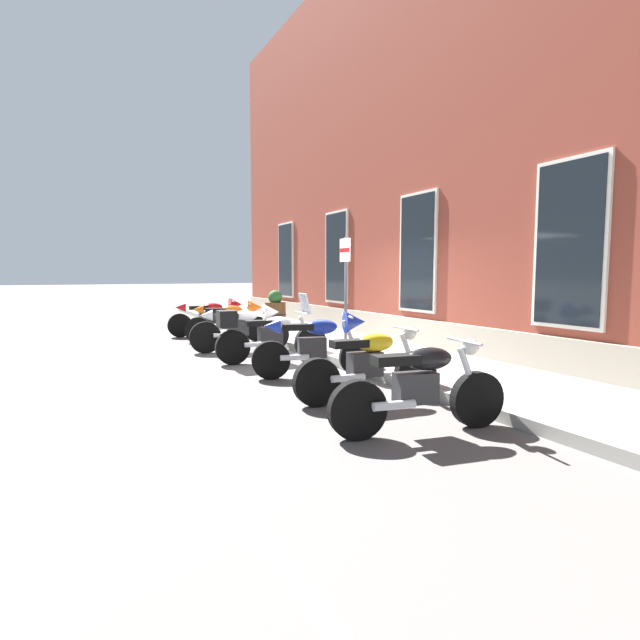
{
  "coord_description": "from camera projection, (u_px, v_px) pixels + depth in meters",
  "views": [
    {
      "loc": [
        8.63,
        -4.24,
        1.67
      ],
      "look_at": [
        -0.09,
        0.13,
        0.75
      ],
      "focal_mm": 28.11,
      "sensor_mm": 36.0,
      "label": 1
    }
  ],
  "objects": [
    {
      "name": "motorcycle_yellow_naked",
      "position": [
        370.0,
        365.0,
        6.53
      ],
      "size": [
        0.62,
        2.07,
        0.95
      ],
      "color": "black",
      "rests_on": "ground_plane"
    },
    {
      "name": "parking_sign",
      "position": [
        345.0,
        277.0,
        9.64
      ],
      "size": [
        0.36,
        0.07,
        2.21
      ],
      "color": "#4C4C51",
      "rests_on": "sidewalk"
    },
    {
      "name": "motorcycle_blue_sport",
      "position": [
        320.0,
        342.0,
        7.99
      ],
      "size": [
        0.77,
        1.99,
        1.06
      ],
      "color": "black",
      "rests_on": "ground_plane"
    },
    {
      "name": "ground_plane",
      "position": [
        316.0,
        359.0,
        9.73
      ],
      "size": [
        140.0,
        140.0,
        0.0
      ],
      "primitive_type": "plane",
      "color": "#565451"
    },
    {
      "name": "motorcycle_red_sport",
      "position": [
        213.0,
        315.0,
        13.32
      ],
      "size": [
        0.62,
        2.16,
        1.0
      ],
      "color": "black",
      "rests_on": "ground_plane"
    },
    {
      "name": "lane_stripe",
      "position": [
        143.0,
        374.0,
        8.3
      ],
      "size": [
        27.66,
        0.12,
        0.01
      ],
      "primitive_type": "cube",
      "color": "silver",
      "rests_on": "ground_plane"
    },
    {
      "name": "motorcycle_orange_sport",
      "position": [
        231.0,
        319.0,
        12.08
      ],
      "size": [
        0.83,
        1.97,
        1.02
      ],
      "color": "black",
      "rests_on": "ground_plane"
    },
    {
      "name": "sidewalk",
      "position": [
        369.0,
        351.0,
        10.26
      ],
      "size": [
        27.66,
        2.42,
        0.15
      ],
      "primitive_type": "cube",
      "color": "gray",
      "rests_on": "ground_plane"
    },
    {
      "name": "barrel_planter",
      "position": [
        275.0,
        311.0,
        14.22
      ],
      "size": [
        0.62,
        0.62,
        1.03
      ],
      "color": "brown",
      "rests_on": "sidewalk"
    },
    {
      "name": "motorcycle_black_naked",
      "position": [
        422.0,
        388.0,
        5.2
      ],
      "size": [
        0.62,
        2.0,
        0.97
      ],
      "color": "black",
      "rests_on": "ground_plane"
    },
    {
      "name": "motorcycle_silver_touring",
      "position": [
        267.0,
        334.0,
        9.34
      ],
      "size": [
        0.62,
        2.17,
        1.28
      ],
      "color": "black",
      "rests_on": "ground_plane"
    },
    {
      "name": "brick_pub_facade",
      "position": [
        542.0,
        137.0,
        11.95
      ],
      "size": [
        21.66,
        7.31,
        9.81
      ],
      "color": "brown",
      "rests_on": "ground_plane"
    },
    {
      "name": "motorcycle_white_sport",
      "position": [
        244.0,
        326.0,
        10.64
      ],
      "size": [
        0.63,
        2.11,
        1.01
      ],
      "color": "black",
      "rests_on": "ground_plane"
    }
  ]
}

